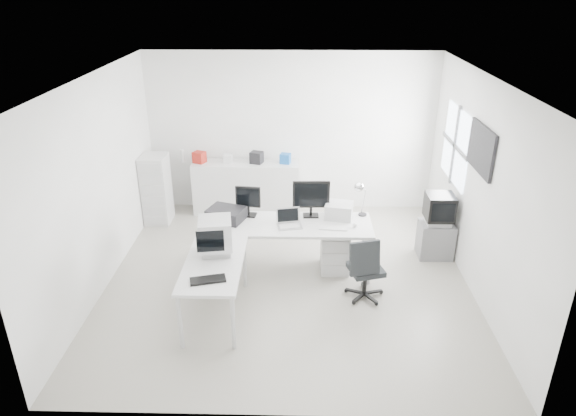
{
  "coord_description": "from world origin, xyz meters",
  "views": [
    {
      "loc": [
        0.15,
        -6.22,
        3.92
      ],
      "look_at": [
        0.0,
        0.2,
        1.0
      ],
      "focal_mm": 32.0,
      "sensor_mm": 36.0,
      "label": 1
    }
  ],
  "objects_px": {
    "side_desk": "(215,289)",
    "crt_tv": "(439,210)",
    "lcd_monitor_large": "(311,199)",
    "sideboard": "(246,188)",
    "lcd_monitor_small": "(248,201)",
    "tv_cabinet": "(435,240)",
    "crt_monitor": "(216,237)",
    "inkjet_printer": "(226,214)",
    "office_chair": "(366,266)",
    "filing_cabinet": "(156,189)",
    "drawer_pedestal": "(335,250)",
    "main_desk": "(286,247)",
    "laptop": "(290,219)",
    "laser_printer": "(339,210)"
  },
  "relations": [
    {
      "from": "main_desk",
      "to": "filing_cabinet",
      "type": "bearing_deg",
      "value": 145.02
    },
    {
      "from": "drawer_pedestal",
      "to": "side_desk",
      "type": "bearing_deg",
      "value": -143.43
    },
    {
      "from": "lcd_monitor_small",
      "to": "crt_monitor",
      "type": "xyz_separation_m",
      "value": [
        -0.3,
        -1.1,
        -0.01
      ]
    },
    {
      "from": "laptop",
      "to": "crt_tv",
      "type": "bearing_deg",
      "value": 3.07
    },
    {
      "from": "drawer_pedestal",
      "to": "sideboard",
      "type": "bearing_deg",
      "value": 126.77
    },
    {
      "from": "office_chair",
      "to": "tv_cabinet",
      "type": "distance_m",
      "value": 1.65
    },
    {
      "from": "main_desk",
      "to": "laser_printer",
      "type": "bearing_deg",
      "value": 16.35
    },
    {
      "from": "crt_tv",
      "to": "lcd_monitor_small",
      "type": "bearing_deg",
      "value": -175.49
    },
    {
      "from": "lcd_monitor_small",
      "to": "sideboard",
      "type": "relative_size",
      "value": 0.24
    },
    {
      "from": "drawer_pedestal",
      "to": "lcd_monitor_large",
      "type": "xyz_separation_m",
      "value": [
        -0.35,
        0.2,
        0.72
      ]
    },
    {
      "from": "crt_monitor",
      "to": "tv_cabinet",
      "type": "distance_m",
      "value": 3.44
    },
    {
      "from": "drawer_pedestal",
      "to": "lcd_monitor_large",
      "type": "height_order",
      "value": "lcd_monitor_large"
    },
    {
      "from": "drawer_pedestal",
      "to": "filing_cabinet",
      "type": "bearing_deg",
      "value": 152.67
    },
    {
      "from": "lcd_monitor_small",
      "to": "sideboard",
      "type": "xyz_separation_m",
      "value": [
        -0.22,
        1.76,
        -0.51
      ]
    },
    {
      "from": "office_chair",
      "to": "sideboard",
      "type": "distance_m",
      "value": 3.24
    },
    {
      "from": "laptop",
      "to": "crt_tv",
      "type": "height_order",
      "value": "crt_tv"
    },
    {
      "from": "drawer_pedestal",
      "to": "inkjet_printer",
      "type": "relative_size",
      "value": 1.22
    },
    {
      "from": "crt_monitor",
      "to": "filing_cabinet",
      "type": "relative_size",
      "value": 0.36
    },
    {
      "from": "inkjet_printer",
      "to": "lcd_monitor_large",
      "type": "bearing_deg",
      "value": 26.66
    },
    {
      "from": "main_desk",
      "to": "lcd_monitor_large",
      "type": "bearing_deg",
      "value": 35.54
    },
    {
      "from": "lcd_monitor_small",
      "to": "filing_cabinet",
      "type": "xyz_separation_m",
      "value": [
        -1.7,
        1.33,
        -0.38
      ]
    },
    {
      "from": "lcd_monitor_large",
      "to": "laptop",
      "type": "distance_m",
      "value": 0.49
    },
    {
      "from": "drawer_pedestal",
      "to": "inkjet_printer",
      "type": "height_order",
      "value": "inkjet_printer"
    },
    {
      "from": "side_desk",
      "to": "crt_tv",
      "type": "distance_m",
      "value": 3.5
    },
    {
      "from": "inkjet_printer",
      "to": "filing_cabinet",
      "type": "height_order",
      "value": "filing_cabinet"
    },
    {
      "from": "side_desk",
      "to": "office_chair",
      "type": "xyz_separation_m",
      "value": [
        1.91,
        0.44,
        0.09
      ]
    },
    {
      "from": "drawer_pedestal",
      "to": "laser_printer",
      "type": "xyz_separation_m",
      "value": [
        0.05,
        0.17,
        0.56
      ]
    },
    {
      "from": "lcd_monitor_small",
      "to": "laptop",
      "type": "relative_size",
      "value": 1.27
    },
    {
      "from": "lcd_monitor_small",
      "to": "lcd_monitor_large",
      "type": "bearing_deg",
      "value": 7.57
    },
    {
      "from": "lcd_monitor_large",
      "to": "sideboard",
      "type": "relative_size",
      "value": 0.29
    },
    {
      "from": "side_desk",
      "to": "tv_cabinet",
      "type": "height_order",
      "value": "side_desk"
    },
    {
      "from": "lcd_monitor_large",
      "to": "laser_printer",
      "type": "xyz_separation_m",
      "value": [
        0.4,
        -0.03,
        -0.17
      ]
    },
    {
      "from": "laptop",
      "to": "sideboard",
      "type": "xyz_separation_m",
      "value": [
        -0.82,
        2.11,
        -0.4
      ]
    },
    {
      "from": "lcd_monitor_small",
      "to": "sideboard",
      "type": "bearing_deg",
      "value": 104.61
    },
    {
      "from": "laptop",
      "to": "filing_cabinet",
      "type": "relative_size",
      "value": 0.3
    },
    {
      "from": "tv_cabinet",
      "to": "crt_monitor",
      "type": "bearing_deg",
      "value": -156.91
    },
    {
      "from": "crt_monitor",
      "to": "drawer_pedestal",
      "type": "bearing_deg",
      "value": 21.63
    },
    {
      "from": "lcd_monitor_large",
      "to": "drawer_pedestal",
      "type": "bearing_deg",
      "value": -32.04
    },
    {
      "from": "crt_monitor",
      "to": "crt_tv",
      "type": "xyz_separation_m",
      "value": [
        3.1,
        1.32,
        -0.2
      ]
    },
    {
      "from": "inkjet_printer",
      "to": "sideboard",
      "type": "bearing_deg",
      "value": 107.07
    },
    {
      "from": "lcd_monitor_large",
      "to": "crt_tv",
      "type": "bearing_deg",
      "value": 4.34
    },
    {
      "from": "main_desk",
      "to": "laptop",
      "type": "distance_m",
      "value": 0.5
    },
    {
      "from": "main_desk",
      "to": "office_chair",
      "type": "distance_m",
      "value": 1.25
    },
    {
      "from": "drawer_pedestal",
      "to": "lcd_monitor_large",
      "type": "relative_size",
      "value": 1.1
    },
    {
      "from": "lcd_monitor_small",
      "to": "tv_cabinet",
      "type": "distance_m",
      "value": 2.89
    },
    {
      "from": "inkjet_printer",
      "to": "tv_cabinet",
      "type": "xyz_separation_m",
      "value": [
        3.1,
        0.37,
        -0.56
      ]
    },
    {
      "from": "drawer_pedestal",
      "to": "crt_tv",
      "type": "xyz_separation_m",
      "value": [
        1.55,
        0.42,
        0.47
      ]
    },
    {
      "from": "sideboard",
      "to": "inkjet_printer",
      "type": "bearing_deg",
      "value": -92.46
    },
    {
      "from": "crt_tv",
      "to": "drawer_pedestal",
      "type": "bearing_deg",
      "value": -164.79
    },
    {
      "from": "side_desk",
      "to": "lcd_monitor_small",
      "type": "distance_m",
      "value": 1.51
    }
  ]
}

